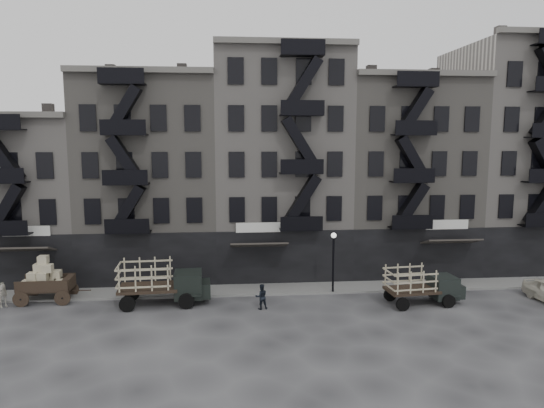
{
  "coord_description": "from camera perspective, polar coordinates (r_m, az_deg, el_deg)",
  "views": [
    {
      "loc": [
        -3.89,
        -29.17,
        10.69
      ],
      "look_at": [
        -1.09,
        4.0,
        6.11
      ],
      "focal_mm": 32.0,
      "sensor_mm": 36.0,
      "label": 1
    }
  ],
  "objects": [
    {
      "name": "stake_truck_east",
      "position": [
        32.96,
        17.24,
        -8.85
      ],
      "size": [
        5.12,
        2.46,
        2.49
      ],
      "rotation": [
        0.0,
        0.0,
        0.1
      ],
      "color": "black",
      "rests_on": "ground"
    },
    {
      "name": "building_center",
      "position": [
        39.24,
        0.87,
        4.65
      ],
      "size": [
        10.0,
        11.35,
        18.2
      ],
      "color": "#9A948E",
      "rests_on": "ground"
    },
    {
      "name": "building_west",
      "position": [
        42.45,
        -27.1,
        0.64
      ],
      "size": [
        10.0,
        11.35,
        13.2
      ],
      "color": "#9A948E",
      "rests_on": "ground"
    },
    {
      "name": "building_mideast",
      "position": [
        41.51,
        14.75,
        3.18
      ],
      "size": [
        10.0,
        11.35,
        16.2
      ],
      "color": "slate",
      "rests_on": "ground"
    },
    {
      "name": "sidewalk",
      "position": [
        34.8,
        1.84,
        -9.92
      ],
      "size": [
        55.0,
        2.5,
        0.15
      ],
      "primitive_type": "cube",
      "color": "slate",
      "rests_on": "ground"
    },
    {
      "name": "lamp_post",
      "position": [
        33.45,
        7.23,
        -5.89
      ],
      "size": [
        0.36,
        0.36,
        4.28
      ],
      "color": "black",
      "rests_on": "ground"
    },
    {
      "name": "building_east",
      "position": [
        45.76,
        26.75,
        4.89
      ],
      "size": [
        10.0,
        11.35,
        19.2
      ],
      "color": "#9A948E",
      "rests_on": "ground"
    },
    {
      "name": "pedestrian_mid",
      "position": [
        30.88,
        -1.27,
        -10.84
      ],
      "size": [
        0.88,
        0.74,
        1.61
      ],
      "primitive_type": "imported",
      "rotation": [
        0.0,
        0.0,
        3.32
      ],
      "color": "black",
      "rests_on": "ground"
    },
    {
      "name": "wagon",
      "position": [
        35.21,
        -25.24,
        -7.69
      ],
      "size": [
        3.58,
        1.96,
        3.0
      ],
      "rotation": [
        0.0,
        0.0,
        0.02
      ],
      "color": "black",
      "rests_on": "ground"
    },
    {
      "name": "ground",
      "position": [
        31.31,
        2.66,
        -12.13
      ],
      "size": [
        140.0,
        140.0,
        0.0
      ],
      "primitive_type": "plane",
      "color": "#38383A",
      "rests_on": "ground"
    },
    {
      "name": "stake_truck_west",
      "position": [
        32.23,
        -12.88,
        -8.65
      ],
      "size": [
        5.87,
        2.67,
        2.89
      ],
      "rotation": [
        0.0,
        0.0,
        0.06
      ],
      "color": "black",
      "rests_on": "ground"
    },
    {
      "name": "building_midwest",
      "position": [
        39.6,
        -13.71,
        3.0
      ],
      "size": [
        10.0,
        11.35,
        16.2
      ],
      "color": "slate",
      "rests_on": "ground"
    }
  ]
}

